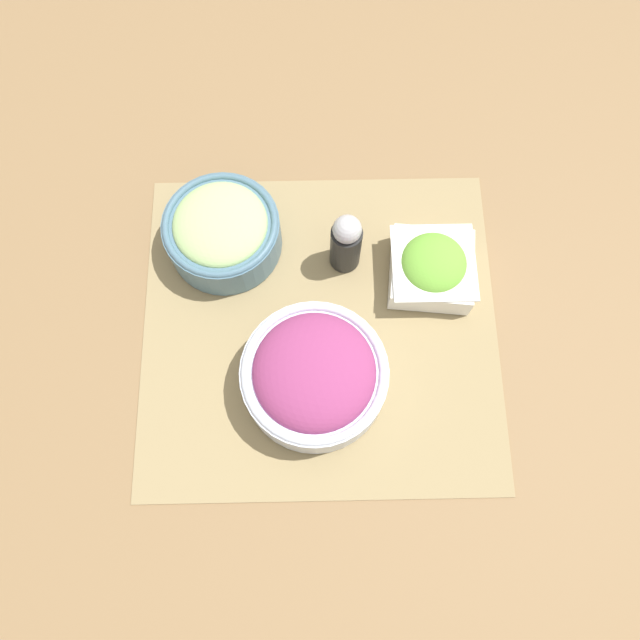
{
  "coord_description": "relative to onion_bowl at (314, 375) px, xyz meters",
  "views": [
    {
      "loc": [
        -0.01,
        -0.27,
        0.85
      ],
      "look_at": [
        0.0,
        0.0,
        0.03
      ],
      "focal_mm": 35.0,
      "sensor_mm": 36.0,
      "label": 1
    }
  ],
  "objects": [
    {
      "name": "lettuce_bowl",
      "position": [
        0.17,
        0.16,
        -0.02
      ],
      "size": [
        0.13,
        0.13,
        0.07
      ],
      "color": "white",
      "rests_on": "placemat"
    },
    {
      "name": "pepper_shaker",
      "position": [
        0.05,
        0.19,
        0.01
      ],
      "size": [
        0.04,
        0.04,
        0.12
      ],
      "color": "black",
      "rests_on": "placemat"
    },
    {
      "name": "onion_bowl",
      "position": [
        0.0,
        0.0,
        0.0
      ],
      "size": [
        0.19,
        0.19,
        0.1
      ],
      "color": "silver",
      "rests_on": "placemat"
    },
    {
      "name": "ground_plane",
      "position": [
        0.01,
        0.08,
        -0.05
      ],
      "size": [
        3.0,
        3.0,
        0.0
      ],
      "primitive_type": "plane",
      "color": "olive"
    },
    {
      "name": "cucumber_bowl",
      "position": [
        -0.13,
        0.21,
        -0.0
      ],
      "size": [
        0.17,
        0.17,
        0.08
      ],
      "color": "slate",
      "rests_on": "placemat"
    },
    {
      "name": "placemat",
      "position": [
        0.01,
        0.08,
        -0.05
      ],
      "size": [
        0.5,
        0.48,
        0.0
      ],
      "color": "#937F56",
      "rests_on": "ground_plane"
    }
  ]
}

